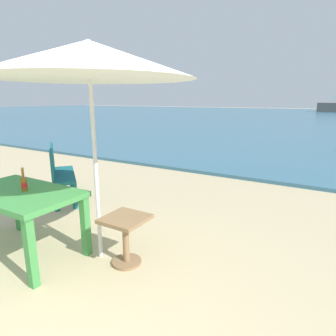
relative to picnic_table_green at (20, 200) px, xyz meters
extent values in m
plane|color=#C6B287|center=(1.07, -0.66, -0.65)|extent=(120.00, 120.00, 0.00)
cube|color=#386B84|center=(1.07, 29.34, -0.61)|extent=(120.00, 50.00, 0.08)
cube|color=#3D8C42|center=(0.00, 0.00, 0.08)|extent=(1.40, 0.80, 0.06)
cube|color=#3D8C42|center=(0.64, -0.34, -0.30)|extent=(0.08, 0.08, 0.70)
cube|color=#3D8C42|center=(-0.64, 0.34, -0.30)|extent=(0.08, 0.08, 0.70)
cube|color=#3D8C42|center=(0.64, 0.34, -0.30)|extent=(0.08, 0.08, 0.70)
cylinder|color=brown|center=(0.06, 0.03, 0.19)|extent=(0.06, 0.06, 0.16)
cone|color=brown|center=(0.06, 0.03, 0.27)|extent=(0.06, 0.06, 0.03)
cylinder|color=brown|center=(0.06, 0.03, 0.32)|extent=(0.03, 0.03, 0.09)
cylinder|color=red|center=(0.06, 0.03, 0.18)|extent=(0.07, 0.07, 0.05)
cylinder|color=gold|center=(0.06, 0.03, 0.37)|extent=(0.03, 0.03, 0.01)
cylinder|color=silver|center=(0.81, 0.38, 0.50)|extent=(0.04, 0.04, 2.30)
cone|color=white|center=(0.81, 0.38, 1.47)|extent=(2.10, 2.10, 0.36)
cube|color=olive|center=(1.15, 0.43, -0.13)|extent=(0.44, 0.44, 0.04)
cylinder|color=olive|center=(1.15, 0.43, -0.40)|extent=(0.07, 0.07, 0.50)
cylinder|color=olive|center=(1.15, 0.43, -0.64)|extent=(0.32, 0.32, 0.03)
cube|color=#196066|center=(-1.10, 1.49, -0.20)|extent=(1.17, 1.03, 0.05)
cube|color=#196066|center=(-1.20, 1.36, 0.08)|extent=(0.97, 0.77, 0.44)
cube|color=#196066|center=(-0.58, 1.26, -0.44)|extent=(0.06, 0.06, 0.42)
cube|color=#196066|center=(-1.44, 1.94, -0.44)|extent=(0.06, 0.06, 0.42)
cube|color=#196066|center=(-0.75, 1.04, -0.44)|extent=(0.06, 0.06, 0.42)
cube|color=#196066|center=(-1.62, 1.72, -0.44)|extent=(0.06, 0.06, 0.42)
camera|label=1|loc=(2.97, -1.75, 1.10)|focal=30.61mm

